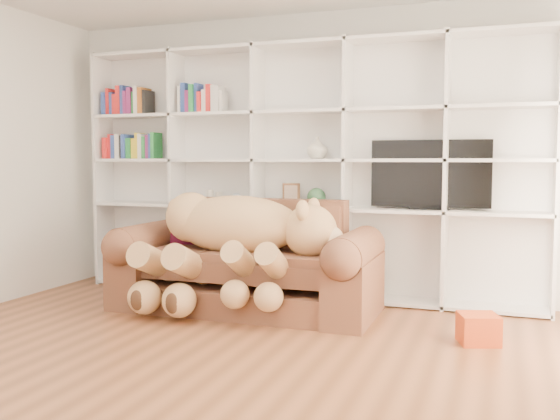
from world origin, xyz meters
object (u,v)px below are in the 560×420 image
at_px(teddy_bear, 233,237).
at_px(sofa, 247,269).
at_px(tv, 430,175).
at_px(gift_box, 478,329).

bearing_deg(teddy_bear, sofa, 85.59).
distance_m(teddy_bear, tv, 1.83).
xyz_separation_m(gift_box, tv, (-0.47, 1.08, 1.06)).
distance_m(sofa, gift_box, 2.00).
relative_size(teddy_bear, gift_box, 6.37).
relative_size(sofa, teddy_bear, 1.34).
height_order(sofa, gift_box, sofa).
relative_size(gift_box, tv, 0.25).
bearing_deg(sofa, gift_box, -11.29).
height_order(teddy_bear, tv, tv).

